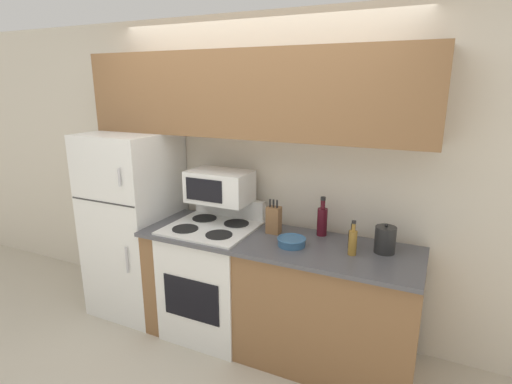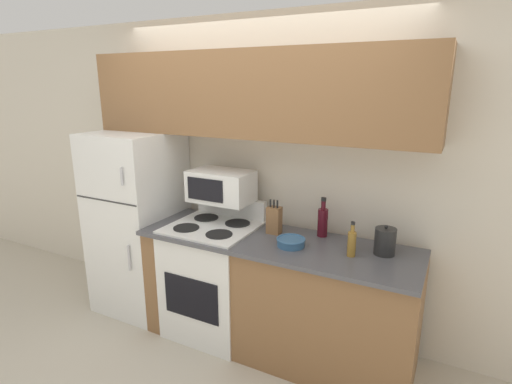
{
  "view_description": "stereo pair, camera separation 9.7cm",
  "coord_description": "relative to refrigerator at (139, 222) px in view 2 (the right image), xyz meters",
  "views": [
    {
      "loc": [
        1.38,
        -2.24,
        2.01
      ],
      "look_at": [
        0.19,
        0.28,
        1.26
      ],
      "focal_mm": 28.0,
      "sensor_mm": 36.0,
      "label": 1
    },
    {
      "loc": [
        1.47,
        -2.19,
        2.01
      ],
      "look_at": [
        0.19,
        0.28,
        1.26
      ],
      "focal_mm": 28.0,
      "sensor_mm": 36.0,
      "label": 2
    }
  ],
  "objects": [
    {
      "name": "lower_cabinets",
      "position": [
        1.38,
        -0.03,
        -0.35
      ],
      "size": [
        2.07,
        0.67,
        0.91
      ],
      "color": "brown",
      "rests_on": "ground_plane"
    },
    {
      "name": "bowl",
      "position": [
        1.52,
        -0.1,
        0.13
      ],
      "size": [
        0.21,
        0.21,
        0.06
      ],
      "color": "#335B84",
      "rests_on": "lower_cabinets"
    },
    {
      "name": "wall_back",
      "position": [
        1.04,
        0.38,
        0.47
      ],
      "size": [
        8.0,
        0.05,
        2.55
      ],
      "color": "beige",
      "rests_on": "ground_plane"
    },
    {
      "name": "bottle_soy_sauce",
      "position": [
        1.92,
        0.04,
        0.17
      ],
      "size": [
        0.05,
        0.05,
        0.18
      ],
      "color": "black",
      "rests_on": "lower_cabinets"
    },
    {
      "name": "knife_block",
      "position": [
        1.31,
        0.08,
        0.2
      ],
      "size": [
        0.1,
        0.08,
        0.27
      ],
      "color": "brown",
      "rests_on": "lower_cabinets"
    },
    {
      "name": "bottle_vinegar",
      "position": [
        1.94,
        -0.07,
        0.19
      ],
      "size": [
        0.06,
        0.06,
        0.24
      ],
      "color": "olive",
      "rests_on": "lower_cabinets"
    },
    {
      "name": "upper_cabinets",
      "position": [
        1.04,
        0.18,
        1.13
      ],
      "size": [
        2.75,
        0.34,
        0.64
      ],
      "color": "brown",
      "rests_on": "refrigerator"
    },
    {
      "name": "kettle",
      "position": [
        2.13,
        0.06,
        0.19
      ],
      "size": [
        0.14,
        0.14,
        0.21
      ],
      "color": "black",
      "rests_on": "lower_cabinets"
    },
    {
      "name": "ground_plane",
      "position": [
        1.04,
        -0.34,
        -0.81
      ],
      "size": [
        12.0,
        12.0,
        0.0
      ],
      "primitive_type": "plane",
      "color": "beige"
    },
    {
      "name": "refrigerator",
      "position": [
        0.0,
        0.0,
        0.0
      ],
      "size": [
        0.68,
        0.71,
        1.62
      ],
      "color": "white",
      "rests_on": "ground_plane"
    },
    {
      "name": "bottle_wine_red",
      "position": [
        1.66,
        0.19,
        0.22
      ],
      "size": [
        0.08,
        0.08,
        0.3
      ],
      "color": "#470F19",
      "rests_on": "lower_cabinets"
    },
    {
      "name": "stove",
      "position": [
        0.83,
        -0.04,
        -0.33
      ],
      "size": [
        0.67,
        0.65,
        1.09
      ],
      "color": "white",
      "rests_on": "ground_plane"
    },
    {
      "name": "microwave",
      "position": [
        0.82,
        0.11,
        0.41
      ],
      "size": [
        0.51,
        0.32,
        0.25
      ],
      "color": "white",
      "rests_on": "stove"
    }
  ]
}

